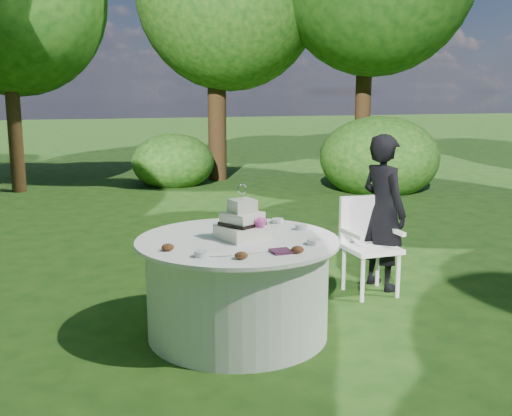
# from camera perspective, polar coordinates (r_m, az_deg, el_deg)

# --- Properties ---
(ground) EXTENTS (80.00, 80.00, 0.00)m
(ground) POSITION_cam_1_polar(r_m,az_deg,el_deg) (4.83, -1.72, -11.84)
(ground) COLOR #163B10
(ground) RESTS_ON ground
(napkins) EXTENTS (0.14, 0.14, 0.02)m
(napkins) POSITION_cam_1_polar(r_m,az_deg,el_deg) (4.20, 2.41, -4.14)
(napkins) COLOR #4A1F3B
(napkins) RESTS_ON table
(feather_plume) EXTENTS (0.48, 0.07, 0.01)m
(feather_plume) POSITION_cam_1_polar(r_m,az_deg,el_deg) (4.16, -1.84, -4.32)
(feather_plume) COLOR white
(feather_plume) RESTS_ON table
(guest) EXTENTS (0.45, 0.60, 1.49)m
(guest) POSITION_cam_1_polar(r_m,az_deg,el_deg) (5.85, 12.02, -0.37)
(guest) COLOR black
(guest) RESTS_ON ground
(table) EXTENTS (1.56, 1.56, 0.77)m
(table) POSITION_cam_1_polar(r_m,az_deg,el_deg) (4.69, -1.75, -7.46)
(table) COLOR silver
(table) RESTS_ON ground
(cake) EXTENTS (0.41, 0.41, 0.43)m
(cake) POSITION_cam_1_polar(r_m,az_deg,el_deg) (4.57, -1.27, -1.53)
(cake) COLOR silver
(cake) RESTS_ON table
(chair) EXTENTS (0.47, 0.46, 0.91)m
(chair) POSITION_cam_1_polar(r_m,az_deg,el_deg) (5.75, 10.53, -2.82)
(chair) COLOR white
(chair) RESTS_ON ground
(votives) EXTENTS (1.07, 0.92, 0.04)m
(votives) POSITION_cam_1_polar(r_m,az_deg,el_deg) (4.63, 1.88, -2.57)
(votives) COLOR silver
(votives) RESTS_ON table
(petal_cups) EXTENTS (0.93, 0.47, 0.05)m
(petal_cups) POSITION_cam_1_polar(r_m,az_deg,el_deg) (4.15, -2.00, -4.08)
(petal_cups) COLOR #562D16
(petal_cups) RESTS_ON table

